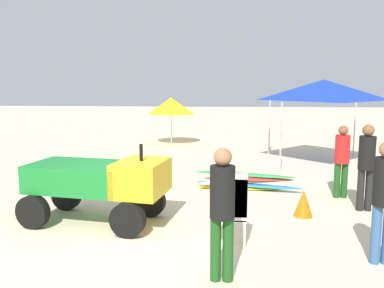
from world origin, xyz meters
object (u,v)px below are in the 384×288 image
Objects in this scene: lifeguard_near_center at (222,205)px; stacked_plastic_chairs at (231,203)px; traffic_cone_near at (303,203)px; traffic_cone_far at (83,175)px; beach_umbrella_left at (171,106)px; utility_cart at (100,181)px; lifeguard_far_right at (366,161)px; popup_canopy at (324,90)px; lifeguard_near_right at (342,157)px; surfboard_pile at (245,181)px.

stacked_plastic_chairs is at bearing 83.20° from lifeguard_near_center.
traffic_cone_near is 1.16× the size of traffic_cone_far.
beach_umbrella_left is 10.20m from traffic_cone_near.
traffic_cone_far is at bearing -100.75° from beach_umbrella_left.
traffic_cone_far is at bearing 115.07° from utility_cart.
beach_umbrella_left reaches higher than stacked_plastic_chairs.
stacked_plastic_chairs is 0.68× the size of lifeguard_far_right.
traffic_cone_near is at bearing -23.47° from traffic_cone_far.
beach_umbrella_left reaches higher than lifeguard_near_center.
utility_cart is 0.89× the size of popup_canopy.
beach_umbrella_left is at bearing 100.48° from lifeguard_near_center.
lifeguard_near_center is 1.07× the size of lifeguard_near_right.
lifeguard_near_right is 4.39m from popup_canopy.
lifeguard_near_center is (-0.53, -4.66, 0.81)m from surfboard_pile.
lifeguard_near_center is at bearing -54.11° from traffic_cone_far.
utility_cart reaches higher than traffic_cone_near.
traffic_cone_far is at bearing 156.53° from traffic_cone_near.
lifeguard_far_right is at bearing 48.21° from lifeguard_near_center.
surfboard_pile is at bearing 117.98° from traffic_cone_near.
lifeguard_near_center is 1.00× the size of lifeguard_far_right.
beach_umbrella_left is (-2.38, 10.92, 0.94)m from stacked_plastic_chairs.
lifeguard_near_center is 8.94m from popup_canopy.
popup_canopy is at bearing 69.09° from lifeguard_near_center.
stacked_plastic_chairs is 7.88m from popup_canopy.
popup_canopy is (0.30, 5.07, 1.35)m from lifeguard_far_right.
surfboard_pile is (2.76, 2.60, -0.58)m from utility_cart.
beach_umbrella_left reaches higher than surfboard_pile.
surfboard_pile is 2.86m from lifeguard_far_right.
utility_cart is 2.53m from stacked_plastic_chairs.
traffic_cone_far is (-3.73, 3.79, -0.47)m from stacked_plastic_chairs.
stacked_plastic_chairs is at bearing -45.49° from traffic_cone_far.
popup_canopy reaches higher than stacked_plastic_chairs.
lifeguard_far_right is (2.71, 2.02, 0.31)m from stacked_plastic_chairs.
traffic_cone_far is at bearing 172.42° from lifeguard_near_right.
lifeguard_far_right is (5.08, 1.14, 0.23)m from utility_cart.
surfboard_pile is at bearing -69.57° from beach_umbrella_left.
lifeguard_near_right is 0.54× the size of popup_canopy.
utility_cart is at bearing -130.97° from popup_canopy.
popup_canopy is 5.80× the size of traffic_cone_near.
lifeguard_near_right is (2.11, -0.52, 0.73)m from surfboard_pile.
lifeguard_near_center is 3.86× the size of traffic_cone_far.
lifeguard_near_center reaches higher than surfboard_pile.
utility_cart reaches higher than stacked_plastic_chairs.
beach_umbrella_left is (-2.24, 12.09, 0.62)m from lifeguard_near_center.
beach_umbrella_left is 4.37× the size of traffic_cone_far.
stacked_plastic_chairs is at bearing -132.36° from traffic_cone_near.
popup_canopy is at bearing -35.42° from beach_umbrella_left.
lifeguard_near_center is (2.23, -2.06, 0.23)m from utility_cart.
lifeguard_far_right is 3.86× the size of traffic_cone_far.
beach_umbrella_left is at bearing 110.43° from surfboard_pile.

